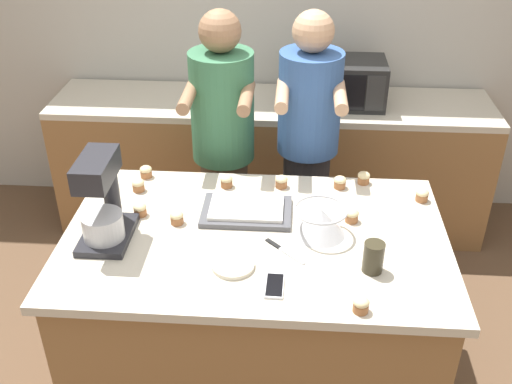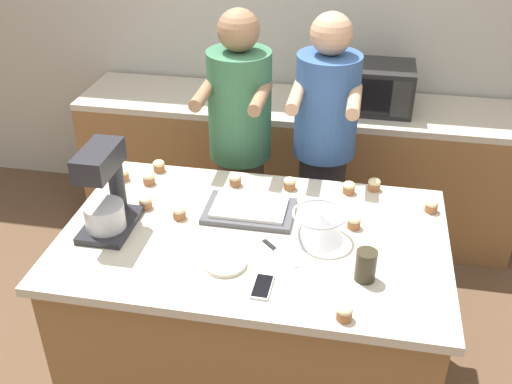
{
  "view_description": "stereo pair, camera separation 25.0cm",
  "coord_description": "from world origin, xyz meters",
  "px_view_note": "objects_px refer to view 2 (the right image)",
  "views": [
    {
      "loc": [
        0.15,
        -2.08,
        2.38
      ],
      "look_at": [
        0.0,
        0.05,
        1.08
      ],
      "focal_mm": 42.0,
      "sensor_mm": 36.0,
      "label": 1
    },
    {
      "loc": [
        0.4,
        -2.05,
        2.38
      ],
      "look_at": [
        0.0,
        0.05,
        1.08
      ],
      "focal_mm": 42.0,
      "sensor_mm": 36.0,
      "label": 2
    }
  ],
  "objects_px": {
    "person_right": "(323,158)",
    "cupcake_1": "(431,206)",
    "drinking_glass": "(366,265)",
    "cupcake_10": "(123,174)",
    "cupcake_4": "(179,212)",
    "cupcake_7": "(344,312)",
    "cell_phone": "(262,287)",
    "cupcake_9": "(149,178)",
    "cupcake_6": "(145,202)",
    "knife": "(278,252)",
    "baking_tray": "(249,210)",
    "cupcake_5": "(349,187)",
    "cupcake_8": "(354,222)",
    "mixing_bowl": "(319,225)",
    "small_plate": "(225,263)",
    "cupcake_2": "(290,183)",
    "person_left": "(240,152)",
    "cupcake_11": "(159,166)",
    "cupcake_3": "(235,180)",
    "stand_mixer": "(105,194)",
    "microwave_oven": "(368,87)"
  },
  "relations": [
    {
      "from": "cupcake_9",
      "to": "cupcake_11",
      "type": "height_order",
      "value": "same"
    },
    {
      "from": "cupcake_4",
      "to": "cupcake_7",
      "type": "relative_size",
      "value": 1.0
    },
    {
      "from": "drinking_glass",
      "to": "baking_tray",
      "type": "bearing_deg",
      "value": 145.12
    },
    {
      "from": "knife",
      "to": "cupcake_7",
      "type": "xyz_separation_m",
      "value": [
        0.29,
        -0.34,
        0.03
      ]
    },
    {
      "from": "cell_phone",
      "to": "cupcake_6",
      "type": "distance_m",
      "value": 0.76
    },
    {
      "from": "cupcake_4",
      "to": "cupcake_9",
      "type": "xyz_separation_m",
      "value": [
        -0.23,
        0.26,
        0.0
      ]
    },
    {
      "from": "small_plate",
      "to": "cupcake_1",
      "type": "xyz_separation_m",
      "value": [
        0.82,
        0.55,
        0.02
      ]
    },
    {
      "from": "drinking_glass",
      "to": "cell_phone",
      "type": "bearing_deg",
      "value": -161.47
    },
    {
      "from": "baking_tray",
      "to": "cupcake_1",
      "type": "xyz_separation_m",
      "value": [
        0.8,
        0.17,
        0.01
      ]
    },
    {
      "from": "person_left",
      "to": "cupcake_2",
      "type": "relative_size",
      "value": 26.9
    },
    {
      "from": "stand_mixer",
      "to": "microwave_oven",
      "type": "bearing_deg",
      "value": 55.64
    },
    {
      "from": "cupcake_6",
      "to": "small_plate",
      "type": "bearing_deg",
      "value": -37.02
    },
    {
      "from": "cupcake_7",
      "to": "cupcake_10",
      "type": "relative_size",
      "value": 1.0
    },
    {
      "from": "person_left",
      "to": "cell_phone",
      "type": "distance_m",
      "value": 1.18
    },
    {
      "from": "drinking_glass",
      "to": "cupcake_4",
      "type": "distance_m",
      "value": 0.86
    },
    {
      "from": "cupcake_9",
      "to": "cupcake_5",
      "type": "bearing_deg",
      "value": 5.63
    },
    {
      "from": "person_right",
      "to": "cupcake_10",
      "type": "xyz_separation_m",
      "value": [
        -0.94,
        -0.46,
        0.06
      ]
    },
    {
      "from": "baking_tray",
      "to": "cupcake_10",
      "type": "xyz_separation_m",
      "value": [
        -0.67,
        0.18,
        0.01
      ]
    },
    {
      "from": "cupcake_8",
      "to": "cupcake_10",
      "type": "height_order",
      "value": "same"
    },
    {
      "from": "cupcake_4",
      "to": "cupcake_6",
      "type": "relative_size",
      "value": 1.0
    },
    {
      "from": "cupcake_2",
      "to": "cupcake_4",
      "type": "distance_m",
      "value": 0.56
    },
    {
      "from": "cupcake_4",
      "to": "cupcake_7",
      "type": "height_order",
      "value": "same"
    },
    {
      "from": "drinking_glass",
      "to": "cupcake_10",
      "type": "bearing_deg",
      "value": 155.47
    },
    {
      "from": "baking_tray",
      "to": "cupcake_6",
      "type": "bearing_deg",
      "value": -174.82
    },
    {
      "from": "knife",
      "to": "cupcake_11",
      "type": "distance_m",
      "value": 0.89
    },
    {
      "from": "mixing_bowl",
      "to": "drinking_glass",
      "type": "bearing_deg",
      "value": -49.29
    },
    {
      "from": "mixing_bowl",
      "to": "knife",
      "type": "relative_size",
      "value": 1.35
    },
    {
      "from": "person_right",
      "to": "mixing_bowl",
      "type": "bearing_deg",
      "value": -86.48
    },
    {
      "from": "knife",
      "to": "cupcake_3",
      "type": "height_order",
      "value": "cupcake_3"
    },
    {
      "from": "baking_tray",
      "to": "knife",
      "type": "bearing_deg",
      "value": -57.03
    },
    {
      "from": "knife",
      "to": "cupcake_10",
      "type": "distance_m",
      "value": 0.95
    },
    {
      "from": "microwave_oven",
      "to": "cupcake_2",
      "type": "bearing_deg",
      "value": -107.27
    },
    {
      "from": "drinking_glass",
      "to": "microwave_oven",
      "type": "bearing_deg",
      "value": 91.59
    },
    {
      "from": "cell_phone",
      "to": "cupcake_2",
      "type": "relative_size",
      "value": 2.39
    },
    {
      "from": "person_right",
      "to": "cupcake_1",
      "type": "distance_m",
      "value": 0.71
    },
    {
      "from": "cupcake_8",
      "to": "cupcake_10",
      "type": "bearing_deg",
      "value": 169.71
    },
    {
      "from": "baking_tray",
      "to": "knife",
      "type": "distance_m",
      "value": 0.31
    },
    {
      "from": "drinking_glass",
      "to": "cupcake_6",
      "type": "height_order",
      "value": "drinking_glass"
    },
    {
      "from": "cupcake_3",
      "to": "cupcake_10",
      "type": "xyz_separation_m",
      "value": [
        -0.55,
        -0.05,
        0.0
      ]
    },
    {
      "from": "baking_tray",
      "to": "cupcake_7",
      "type": "distance_m",
      "value": 0.76
    },
    {
      "from": "cupcake_2",
      "to": "cupcake_7",
      "type": "xyz_separation_m",
      "value": [
        0.31,
        -0.85,
        0.0
      ]
    },
    {
      "from": "cupcake_1",
      "to": "cupcake_9",
      "type": "bearing_deg",
      "value": -179.88
    },
    {
      "from": "small_plate",
      "to": "cupcake_10",
      "type": "bearing_deg",
      "value": 139.01
    },
    {
      "from": "cupcake_2",
      "to": "cupcake_10",
      "type": "distance_m",
      "value": 0.82
    },
    {
      "from": "knife",
      "to": "cupcake_4",
      "type": "bearing_deg",
      "value": 160.47
    },
    {
      "from": "baking_tray",
      "to": "cupcake_10",
      "type": "height_order",
      "value": "cupcake_10"
    },
    {
      "from": "small_plate",
      "to": "cupcake_7",
      "type": "height_order",
      "value": "cupcake_7"
    },
    {
      "from": "cupcake_7",
      "to": "cupcake_11",
      "type": "relative_size",
      "value": 1.0
    },
    {
      "from": "drinking_glass",
      "to": "cupcake_8",
      "type": "height_order",
      "value": "drinking_glass"
    },
    {
      "from": "cupcake_6",
      "to": "cupcake_7",
      "type": "height_order",
      "value": "same"
    }
  ]
}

